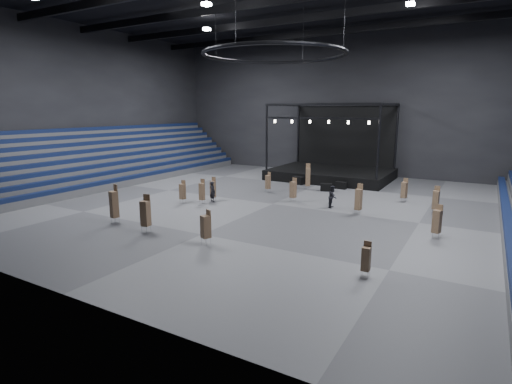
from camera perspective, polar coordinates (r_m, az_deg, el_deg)
The scene contains 27 objects.
floor at distance 36.36m, azimuth 2.43°, elevation -1.71°, with size 50.00×50.00×0.00m, color #545457.
wall_back at distance 54.88m, azimuth 12.96°, elevation 11.99°, with size 50.00×0.20×18.00m, color black.
wall_front at distance 19.37m, azimuth -28.23°, elevation 12.10°, with size 50.00×0.20×18.00m, color black.
wall_left at distance 51.91m, azimuth -23.28°, elevation 11.39°, with size 0.20×42.00×18.00m, color black.
bleachers_left at distance 50.71m, azimuth -21.22°, elevation 3.31°, with size 7.20×40.00×6.40m.
stage at distance 50.82m, azimuth 10.98°, elevation 3.58°, with size 14.00×10.00×9.20m.
truss_ring at distance 35.68m, azimuth 2.62°, elevation 19.06°, with size 12.30×12.30×5.15m.
roof_girders at distance 36.46m, azimuth 2.69°, elevation 25.61°, with size 49.00×30.35×0.70m.
flight_case_left at distance 46.10m, azimuth 6.01°, elevation 1.66°, with size 1.36×0.68×0.90m, color black.
flight_case_mid at distance 42.65m, azimuth 9.99°, elevation 0.67°, with size 1.20×0.60×0.80m, color black.
flight_case_right at distance 44.10m, azimuth 12.04°, elevation 0.93°, with size 1.16×0.58×0.77m, color black.
chair_stack_0 at distance 28.99m, azimuth 24.45°, elevation -3.77°, with size 0.60×0.60×2.31m.
chair_stack_1 at distance 37.09m, azimuth 5.33°, elevation 0.39°, with size 0.59×0.59×2.25m.
chair_stack_2 at distance 36.53m, azimuth -7.73°, elevation 0.13°, with size 0.47×0.47×2.28m.
chair_stack_3 at distance 31.77m, azimuth -19.61°, elevation -1.59°, with size 0.61×0.61×2.95m.
chair_stack_4 at distance 41.37m, azimuth 1.73°, elevation 1.48°, with size 0.54×0.54×2.10m.
chair_stack_5 at distance 35.85m, azimuth 24.30°, elevation -0.98°, with size 0.50×0.50×2.31m.
chair_stack_6 at distance 33.50m, azimuth 14.45°, elevation -0.95°, with size 0.54×0.54×2.53m.
chair_stack_7 at distance 25.47m, azimuth -7.18°, elevation -4.85°, with size 0.70×0.70×2.23m.
chair_stack_8 at distance 37.49m, azimuth -6.17°, elevation 0.46°, with size 0.45×0.45×2.27m.
chair_stack_9 at distance 28.78m, azimuth -15.50°, elevation -2.87°, with size 0.62×0.62×2.67m.
chair_stack_10 at distance 37.05m, azimuth -10.45°, elevation 0.13°, with size 0.49×0.49×2.12m.
chair_stack_11 at distance 39.37m, azimuth 20.42°, elevation 0.32°, with size 0.56×0.56×2.23m.
chair_stack_12 at distance 43.01m, azimuth 7.43°, elevation 2.22°, with size 0.65×0.65×2.81m.
chair_stack_13 at distance 21.29m, azimuth 15.45°, elevation -9.12°, with size 0.41×0.41×1.88m.
man_center at distance 37.21m, azimuth -6.23°, elevation 0.06°, with size 0.70×0.46×1.93m, color black.
crew_member at distance 35.38m, azimuth 10.90°, elevation -0.67°, with size 0.95×0.74×1.95m, color black.
Camera 1 is at (16.34, -31.38, 8.39)m, focal length 28.00 mm.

